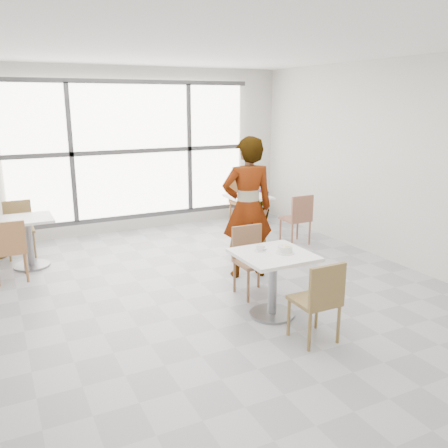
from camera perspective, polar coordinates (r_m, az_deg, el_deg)
name	(u,v)px	position (r m, az deg, el deg)	size (l,w,h in m)	color
floor	(214,294)	(6.08, -1.27, -8.49)	(7.00, 7.00, 0.00)	#9E9EA5
ceiling	(212,45)	(5.62, -1.46, 20.87)	(7.00, 7.00, 0.00)	white
wall_back	(132,151)	(8.93, -11.07, 8.70)	(6.00, 6.00, 0.00)	silver
wall_right	(397,163)	(7.43, 20.23, 6.90)	(7.00, 7.00, 0.00)	silver
window	(133,151)	(8.87, -10.95, 8.67)	(4.60, 0.07, 2.52)	white
main_table	(273,272)	(5.36, 5.96, -5.86)	(0.80, 0.80, 0.75)	white
chair_near	(320,297)	(4.84, 11.52, -8.68)	(0.42, 0.42, 0.87)	olive
chair_far	(251,255)	(5.97, 3.26, -3.82)	(0.42, 0.42, 0.87)	brown
oatmeal_bowl	(285,249)	(5.29, 7.41, -3.05)	(0.21, 0.21, 0.09)	white
coffee_cup	(260,248)	(5.34, 4.40, -2.96)	(0.16, 0.13, 0.07)	silver
person	(247,208)	(6.44, 2.86, 1.94)	(0.71, 0.47, 1.95)	black
bg_table_left	(29,235)	(7.47, -22.60, -1.25)	(0.70, 0.70, 0.75)	silver
bg_table_right	(248,210)	(8.48, 2.96, 1.70)	(0.70, 0.70, 0.75)	white
bg_chair_left_near	(9,247)	(6.93, -24.57, -2.54)	(0.42, 0.42, 0.87)	#99663C
bg_chair_left_far	(19,225)	(8.09, -23.61, -0.08)	(0.42, 0.42, 0.87)	olive
bg_chair_right_near	(298,216)	(8.07, 8.99, 0.95)	(0.42, 0.42, 0.87)	#8C5742
bg_chair_right_far	(241,198)	(9.42, 2.04, 3.12)	(0.42, 0.42, 0.87)	#955F33
plant_right	(261,206)	(9.59, 4.47, 2.20)	(0.36, 0.36, 0.64)	#3D7133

